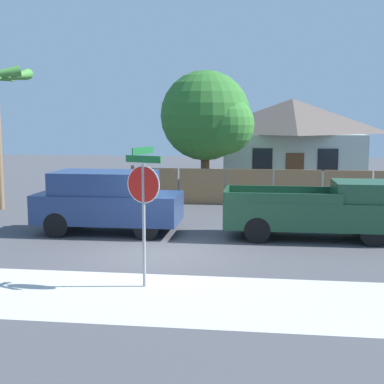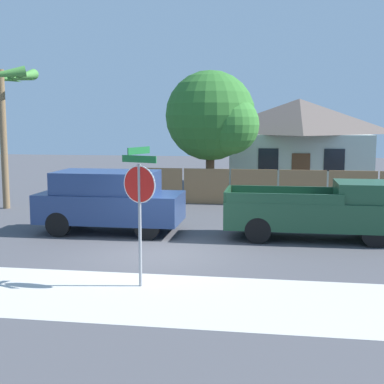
% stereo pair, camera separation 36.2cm
% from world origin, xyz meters
% --- Properties ---
extents(ground_plane, '(80.00, 80.00, 0.00)m').
position_xyz_m(ground_plane, '(0.00, 0.00, 0.00)').
color(ground_plane, '#47474C').
extents(sidewalk_strip, '(36.00, 3.20, 0.01)m').
position_xyz_m(sidewalk_strip, '(0.00, -3.60, 0.00)').
color(sidewalk_strip, beige).
rests_on(sidewalk_strip, ground).
extents(wooden_fence, '(12.45, 0.12, 1.64)m').
position_xyz_m(wooden_fence, '(3.29, 8.90, 0.77)').
color(wooden_fence, '#997047').
rests_on(wooden_fence, ground).
extents(house, '(7.72, 7.59, 4.82)m').
position_xyz_m(house, '(4.41, 16.55, 2.50)').
color(house, '#B2C1B7').
rests_on(house, ground).
extents(oak_tree, '(4.28, 4.08, 5.87)m').
position_xyz_m(oak_tree, '(0.38, 10.26, 3.74)').
color(oak_tree, brown).
rests_on(oak_tree, ground).
extents(red_suv, '(4.60, 2.01, 2.00)m').
position_xyz_m(red_suv, '(-2.13, 2.47, 1.07)').
color(red_suv, navy).
rests_on(red_suv, ground).
extents(orange_pickup, '(5.38, 1.92, 1.79)m').
position_xyz_m(orange_pickup, '(4.55, 2.47, 0.90)').
color(orange_pickup, '#1E472D').
rests_on(orange_pickup, ground).
extents(stop_sign, '(0.83, 0.75, 3.05)m').
position_xyz_m(stop_sign, '(0.27, -2.93, 2.06)').
color(stop_sign, gray).
rests_on(stop_sign, ground).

